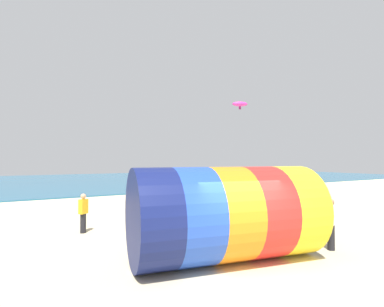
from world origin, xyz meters
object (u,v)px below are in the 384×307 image
at_px(giant_inflatable_tube, 226,214).
at_px(bystander_near_water, 83,213).
at_px(kite_handler, 331,224).
at_px(bystander_far_left, 140,203).
at_px(bystander_mid_beach, 315,194).
at_px(kite_magenta_parafoil, 240,104).

height_order(giant_inflatable_tube, bystander_near_water, giant_inflatable_tube).
relative_size(kite_handler, bystander_far_left, 0.98).
height_order(bystander_mid_beach, bystander_far_left, bystander_far_left).
bearing_deg(kite_handler, bystander_mid_beach, 39.68).
xyz_separation_m(kite_magenta_parafoil, bystander_far_left, (-8.65, -2.63, -6.26)).
relative_size(giant_inflatable_tube, bystander_mid_beach, 3.90).
xyz_separation_m(giant_inflatable_tube, bystander_far_left, (-0.15, 6.87, -0.52)).
distance_m(kite_handler, kite_magenta_parafoil, 13.11).
relative_size(kite_handler, bystander_mid_beach, 1.10).
relative_size(giant_inflatable_tube, bystander_far_left, 3.47).
distance_m(kite_handler, bystander_near_water, 9.68).
relative_size(bystander_mid_beach, bystander_far_left, 0.89).
relative_size(giant_inflatable_tube, kite_magenta_parafoil, 5.05).
distance_m(kite_magenta_parafoil, bystander_mid_beach, 8.12).
bearing_deg(giant_inflatable_tube, kite_magenta_parafoil, 48.14).
relative_size(giant_inflatable_tube, kite_handler, 3.53).
height_order(giant_inflatable_tube, bystander_mid_beach, giant_inflatable_tube).
distance_m(bystander_near_water, bystander_far_left, 3.11).
height_order(bystander_near_water, bystander_mid_beach, bystander_near_water).
relative_size(kite_magenta_parafoil, bystander_far_left, 0.69).
height_order(kite_handler, bystander_mid_beach, kite_handler).
bearing_deg(bystander_far_left, bystander_mid_beach, -6.67).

